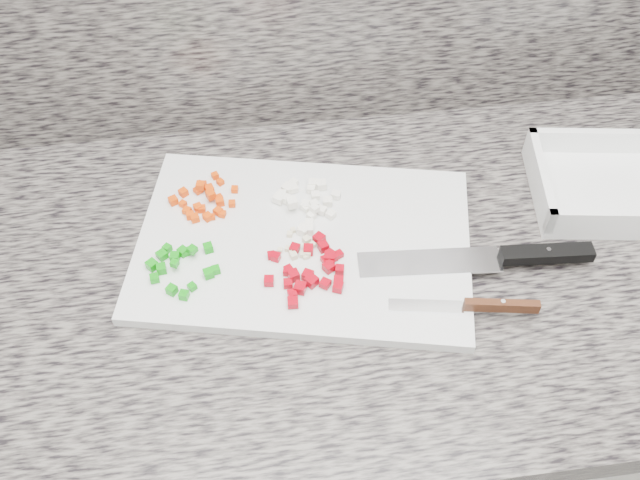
{
  "coord_description": "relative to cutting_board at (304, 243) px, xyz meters",
  "views": [
    {
      "loc": [
        -0.13,
        0.85,
        1.66
      ],
      "look_at": [
        -0.04,
        1.45,
        0.94
      ],
      "focal_mm": 40.0,
      "sensor_mm": 36.0,
      "label": 1
    }
  ],
  "objects": [
    {
      "name": "tray",
      "position": [
        0.46,
        0.04,
        0.01
      ],
      "size": [
        0.27,
        0.21,
        0.05
      ],
      "rotation": [
        0.0,
        0.0,
        -0.15
      ],
      "color": "white",
      "rests_on": "countertop"
    },
    {
      "name": "chef_knife",
      "position": [
        0.26,
        -0.07,
        0.01
      ],
      "size": [
        0.32,
        0.06,
        0.02
      ],
      "rotation": [
        0.0,
        0.0,
        -0.07
      ],
      "color": "white",
      "rests_on": "cutting_board"
    },
    {
      "name": "carrot_pile",
      "position": [
        -0.13,
        0.09,
        0.01
      ],
      "size": [
        0.1,
        0.09,
        0.02
      ],
      "color": "#DE3F04",
      "rests_on": "cutting_board"
    },
    {
      "name": "onion_pile",
      "position": [
        0.01,
        0.06,
        0.01
      ],
      "size": [
        0.1,
        0.11,
        0.02
      ],
      "color": "white",
      "rests_on": "cutting_board"
    },
    {
      "name": "countertop",
      "position": [
        0.06,
        -0.03,
        -0.03
      ],
      "size": [
        3.96,
        0.64,
        0.04
      ],
      "primitive_type": "cube",
      "color": "#635D57",
      "rests_on": "cabinet"
    },
    {
      "name": "paring_knife",
      "position": [
        0.21,
        -0.14,
        0.01
      ],
      "size": [
        0.19,
        0.05,
        0.02
      ],
      "rotation": [
        0.0,
        0.0,
        -0.17
      ],
      "color": "white",
      "rests_on": "cutting_board"
    },
    {
      "name": "garlic_pile",
      "position": [
        -0.01,
        -0.01,
        0.01
      ],
      "size": [
        0.05,
        0.06,
        0.01
      ],
      "color": "beige",
      "rests_on": "cutting_board"
    },
    {
      "name": "cutting_board",
      "position": [
        0.0,
        0.0,
        0.0
      ],
      "size": [
        0.51,
        0.39,
        0.02
      ],
      "primitive_type": "cube",
      "rotation": [
        0.0,
        0.0,
        -0.22
      ],
      "color": "silver",
      "rests_on": "countertop"
    },
    {
      "name": "cabinet",
      "position": [
        0.06,
        -0.03,
        -0.48
      ],
      "size": [
        3.92,
        0.62,
        0.86
      ],
      "primitive_type": "cube",
      "color": "white",
      "rests_on": "ground"
    },
    {
      "name": "green_pepper_pile",
      "position": [
        -0.17,
        -0.03,
        0.01
      ],
      "size": [
        0.1,
        0.09,
        0.02
      ],
      "color": "#0D8F0E",
      "rests_on": "cutting_board"
    },
    {
      "name": "red_pepper_pile",
      "position": [
        0.0,
        -0.06,
        0.01
      ],
      "size": [
        0.11,
        0.12,
        0.01
      ],
      "color": "#9D0210",
      "rests_on": "cutting_board"
    }
  ]
}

